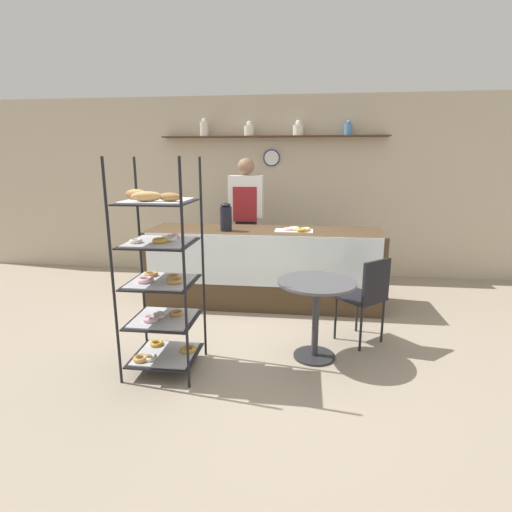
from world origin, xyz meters
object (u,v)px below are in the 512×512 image
Objects in this scene: pastry_rack at (160,277)px; coffee_carafe at (226,217)px; cafe_chair at (368,292)px; cafe_table at (316,300)px; donut_tray_counter at (297,230)px; person_worker at (246,218)px.

coffee_carafe is (0.24, 1.62, 0.28)m from pastry_rack.
pastry_rack reaches higher than cafe_chair.
cafe_table is 1.73m from coffee_carafe.
coffee_carafe reaches higher than donut_tray_counter.
coffee_carafe is at bearing -100.60° from person_worker.
cafe_chair is 1.92× the size of donut_tray_counter.
pastry_rack is 1.66m from coffee_carafe.
cafe_chair is at bearing -49.12° from person_worker.
pastry_rack is at bearing -164.07° from cafe_table.
coffee_carafe is at bearing -175.60° from donut_tray_counter.
person_worker is 0.75m from coffee_carafe.
cafe_table is 2.16× the size of coffee_carafe.
cafe_chair is 2.56× the size of coffee_carafe.
cafe_chair is (1.42, -1.64, -0.46)m from person_worker.
coffee_carafe is 0.75× the size of donut_tray_counter.
cafe_table is 0.60m from cafe_chair.
pastry_rack is 2.46× the size of cafe_table.
person_worker is at bearing -91.44° from cafe_chair.
cafe_table is (0.92, -1.98, -0.44)m from person_worker.
person_worker reaches higher than cafe_chair.
person_worker is at bearing 81.00° from pastry_rack.
coffee_carafe is (-1.56, 0.91, 0.57)m from cafe_chair.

